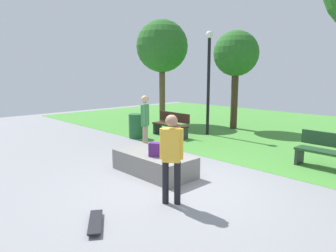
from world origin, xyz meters
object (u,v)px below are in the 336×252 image
object	(u,v)px
skateboard_by_ledge	(95,222)
park_bench_far_left	(171,124)
tree_young_birch	(162,47)
skater_watching	(145,120)
tree_leaning_ash	(236,55)
trash_bin	(136,126)
lamp_post	(209,72)
backpack_on_ledge	(156,150)
concrete_ledge	(154,163)
skater_performing_trick	(171,153)
park_bench_by_oak	(331,151)

from	to	relation	value
skateboard_by_ledge	park_bench_far_left	size ratio (longest dim) A/B	0.48
skateboard_by_ledge	tree_young_birch	bearing A→B (deg)	131.41
skater_watching	tree_leaning_ash	world-z (taller)	tree_leaning_ash
tree_leaning_ash	trash_bin	xyz separation A→B (m)	(-1.37, -4.33, -2.71)
lamp_post	backpack_on_ledge	bearing A→B (deg)	-64.00
concrete_ledge	skater_watching	xyz separation A→B (m)	(-1.56, 1.02, 0.78)
backpack_on_ledge	skater_performing_trick	distance (m)	1.54
concrete_ledge	tree_young_birch	size ratio (longest dim) A/B	0.42
concrete_ledge	tree_leaning_ash	xyz separation A→B (m)	(-2.18, 6.54, 2.91)
concrete_ledge	skateboard_by_ledge	size ratio (longest dim) A/B	2.63
concrete_ledge	park_bench_far_left	distance (m)	4.42
skateboard_by_ledge	skater_watching	bearing A→B (deg)	130.12
backpack_on_ledge	skater_watching	bearing A→B (deg)	-63.29
skater_performing_trick	trash_bin	size ratio (longest dim) A/B	1.85
backpack_on_ledge	tree_leaning_ash	bearing A→B (deg)	-100.28
concrete_ledge	skateboard_by_ledge	bearing A→B (deg)	-61.32
concrete_ledge	skateboard_by_ledge	distance (m)	2.70
concrete_ledge	trash_bin	xyz separation A→B (m)	(-3.55, 2.21, 0.20)
backpack_on_ledge	tree_leaning_ash	xyz separation A→B (m)	(-2.41, 6.69, 2.50)
park_bench_by_oak	backpack_on_ledge	bearing A→B (deg)	-126.66
skateboard_by_ledge	tree_young_birch	xyz separation A→B (m)	(-6.85, 7.76, 3.56)
tree_leaning_ash	trash_bin	bearing A→B (deg)	-107.59
lamp_post	trash_bin	bearing A→B (deg)	-120.52
lamp_post	trash_bin	world-z (taller)	lamp_post
concrete_ledge	tree_leaning_ash	size ratio (longest dim) A/B	0.49
skater_watching	park_bench_by_oak	world-z (taller)	skater_watching
trash_bin	tree_young_birch	bearing A→B (deg)	122.16
park_bench_far_left	tree_young_birch	world-z (taller)	tree_young_birch
skateboard_by_ledge	tree_leaning_ash	bearing A→B (deg)	111.29
concrete_ledge	lamp_post	bearing A→B (deg)	114.41
park_bench_by_oak	park_bench_far_left	size ratio (longest dim) A/B	1.00
skater_performing_trick	tree_young_birch	xyz separation A→B (m)	(-7.08, 6.31, 2.66)
skateboard_by_ledge	park_bench_by_oak	distance (m)	5.93
backpack_on_ledge	trash_bin	xyz separation A→B (m)	(-3.78, 2.36, -0.21)
skater_watching	park_bench_by_oak	distance (m)	5.00
park_bench_far_left	lamp_post	world-z (taller)	lamp_post
lamp_post	concrete_ledge	bearing A→B (deg)	-65.59
backpack_on_ledge	tree_young_birch	bearing A→B (deg)	-73.89
concrete_ledge	lamp_post	distance (m)	5.55
backpack_on_ledge	trash_bin	distance (m)	4.46
skateboard_by_ledge	lamp_post	bearing A→B (deg)	115.89
tree_leaning_ash	trash_bin	size ratio (longest dim) A/B	4.65
tree_leaning_ash	park_bench_far_left	bearing A→B (deg)	-102.05
skater_watching	park_bench_far_left	world-z (taller)	skater_watching
concrete_ledge	tree_leaning_ash	world-z (taller)	tree_leaning_ash
skater_watching	tree_leaning_ash	distance (m)	5.94
skater_watching	skater_performing_trick	bearing A→B (deg)	-32.05
concrete_ledge	park_bench_far_left	xyz separation A→B (m)	(-2.85, 3.38, 0.23)
skater_performing_trick	skater_watching	distance (m)	3.65
park_bench_by_oak	concrete_ledge	bearing A→B (deg)	-130.25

